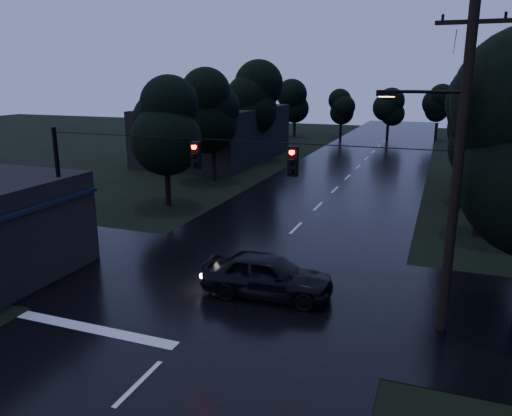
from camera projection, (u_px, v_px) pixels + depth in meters
The scene contains 14 objects.
main_road at pixel (335, 190), 35.91m from camera, with size 12.00×120.00×0.02m, color black.
cross_street at pixel (239, 285), 19.62m from camera, with size 60.00×9.00×0.02m, color black.
building_far_left at pixel (216, 133), 49.08m from camera, with size 10.00×16.00×5.00m, color black.
utility_pole_main at pixel (454, 169), 14.85m from camera, with size 3.50×0.30×10.00m.
utility_pole_far at pixel (465, 145), 30.28m from camera, with size 2.00×0.30×7.50m.
anchor_pole_left at pixel (61, 200), 20.51m from camera, with size 0.18×0.18×6.00m, color black.
span_signals at pixel (242, 157), 17.18m from camera, with size 15.00×0.37×1.12m.
tree_left_a at pixel (165, 122), 30.39m from camera, with size 3.92×3.92×8.26m.
tree_left_b at pixel (212, 108), 37.74m from camera, with size 4.20×4.20×8.85m.
tree_left_c at pixel (252, 98), 46.89m from camera, with size 4.48×4.48×9.44m.
tree_right_a at pixel (488, 126), 24.17m from camera, with size 4.20×4.20×8.85m.
tree_right_b at pixel (491, 108), 31.10m from camera, with size 4.48×4.48×9.44m.
tree_right_c at pixel (490, 97), 39.85m from camera, with size 4.76×4.76×10.03m.
car at pixel (267, 275), 18.44m from camera, with size 1.95×4.86×1.65m, color black.
Camera 1 is at (7.04, -4.79, 7.94)m, focal length 35.00 mm.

